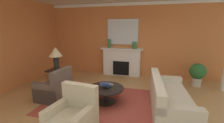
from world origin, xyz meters
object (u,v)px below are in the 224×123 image
(vase_mantel_left, at_px, (109,43))
(coffee_table, at_px, (106,91))
(mantel_mirror, at_px, (123,32))
(armchair_facing_fireplace, at_px, (73,119))
(side_table, at_px, (58,78))
(potted_plant, at_px, (197,73))
(fireplace, at_px, (122,63))
(table_lamp, at_px, (56,54))
(sofa, at_px, (168,100))
(armchair_near_window, at_px, (55,89))
(vase_mantel_right, at_px, (135,45))

(vase_mantel_left, bearing_deg, coffee_table, -75.81)
(mantel_mirror, bearing_deg, armchair_facing_fireplace, -92.21)
(side_table, bearing_deg, mantel_mirror, 51.54)
(mantel_mirror, relative_size, potted_plant, 1.58)
(fireplace, bearing_deg, table_lamp, -130.01)
(side_table, bearing_deg, armchair_facing_fireplace, -49.32)
(side_table, xyz_separation_m, table_lamp, (0.00, 0.00, 0.82))
(sofa, bearing_deg, mantel_mirror, 122.55)
(vase_mantel_left, bearing_deg, armchair_near_window, -107.30)
(armchair_facing_fireplace, distance_m, coffee_table, 1.43)
(coffee_table, height_order, table_lamp, table_lamp)
(mantel_mirror, relative_size, armchair_facing_fireplace, 1.38)
(coffee_table, height_order, potted_plant, potted_plant)
(vase_mantel_right, height_order, potted_plant, vase_mantel_right)
(side_table, distance_m, vase_mantel_left, 2.60)
(fireplace, height_order, sofa, fireplace)
(fireplace, height_order, side_table, fireplace)
(coffee_table, xyz_separation_m, table_lamp, (-1.87, 0.47, 0.89))
(coffee_table, distance_m, vase_mantel_left, 2.83)
(mantel_mirror, distance_m, potted_plant, 3.27)
(armchair_near_window, relative_size, vase_mantel_right, 3.26)
(mantel_mirror, xyz_separation_m, potted_plant, (2.88, -0.67, -1.39))
(potted_plant, bearing_deg, vase_mantel_left, 171.76)
(vase_mantel_right, distance_m, potted_plant, 2.53)
(coffee_table, relative_size, side_table, 1.43)
(vase_mantel_right, bearing_deg, sofa, -64.98)
(armchair_facing_fireplace, relative_size, potted_plant, 1.14)
(potted_plant, bearing_deg, vase_mantel_right, 167.97)
(mantel_mirror, xyz_separation_m, sofa, (1.75, -2.74, -1.59))
(fireplace, height_order, armchair_near_window, fireplace)
(table_lamp, bearing_deg, mantel_mirror, 51.54)
(armchair_near_window, height_order, vase_mantel_right, vase_mantel_right)
(potted_plant, bearing_deg, sofa, -118.54)
(armchair_near_window, relative_size, vase_mantel_left, 2.51)
(side_table, relative_size, potted_plant, 0.84)
(sofa, relative_size, side_table, 3.08)
(armchair_near_window, height_order, vase_mantel_left, vase_mantel_left)
(coffee_table, bearing_deg, table_lamp, 165.79)
(sofa, distance_m, side_table, 3.57)
(sofa, distance_m, coffee_table, 1.66)
(fireplace, relative_size, vase_mantel_right, 6.18)
(coffee_table, distance_m, vase_mantel_right, 2.78)
(armchair_facing_fireplace, height_order, coffee_table, armchair_facing_fireplace)
(mantel_mirror, height_order, vase_mantel_left, mantel_mirror)
(mantel_mirror, xyz_separation_m, vase_mantel_right, (0.55, -0.17, -0.53))
(fireplace, xyz_separation_m, side_table, (-1.78, -2.12, -0.17))
(vase_mantel_left, relative_size, potted_plant, 0.46)
(table_lamp, height_order, vase_mantel_right, vase_mantel_right)
(sofa, bearing_deg, armchair_facing_fireplace, -144.14)
(potted_plant, bearing_deg, armchair_near_window, -152.19)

